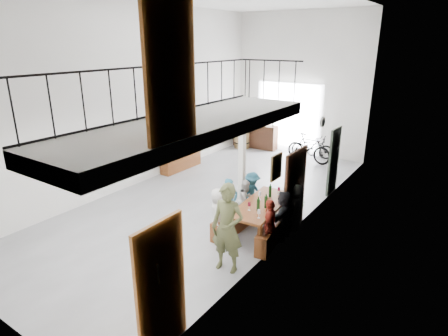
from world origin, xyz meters
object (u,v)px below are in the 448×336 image
Objects in this scene: tasting_table at (262,207)px; bicycle_near at (312,147)px; oak_barrel at (242,137)px; side_bench at (181,162)px; serving_counter at (256,136)px; bench_inner at (240,218)px; host_standing at (227,228)px.

bicycle_near is (-1.35, 6.57, -0.28)m from tasting_table.
tasting_table is 7.64m from oak_barrel.
bicycle_near is at bearing 97.06° from tasting_table.
side_bench is 1.08× the size of bicycle_near.
side_bench is 0.92× the size of serving_counter.
serving_counter reaches higher than side_bench.
serving_counter is at bearing 41.94° from oak_barrel.
oak_barrel is (-3.79, 6.24, 0.25)m from bench_inner.
bench_inner is 7.31m from oak_barrel.
bicycle_near is (3.05, 0.33, -0.06)m from oak_barrel.
side_bench is at bearing -102.50° from serving_counter.
bicycle_near is at bearing 96.99° from bench_inner.
serving_counter is (0.75, 4.06, 0.26)m from side_bench.
side_bench is at bearing 148.39° from bench_inner.
tasting_table is 1.29× the size of bicycle_near.
host_standing reaches higher than bench_inner.
side_bench is at bearing 129.76° from bicycle_near.
tasting_table is 1.03× the size of bench_inner.
oak_barrel is (0.31, 3.67, 0.24)m from side_bench.
host_standing is at bearing -41.29° from side_bench.
serving_counter reaches higher than bicycle_near.
side_bench is 4.14m from serving_counter.
tasting_table is 6.71m from bicycle_near.
side_bench is at bearing -94.79° from oak_barrel.
bench_inner is at bearing -32.16° from side_bench.
serving_counter is 9.28m from host_standing.
serving_counter is 1.18× the size of bicycle_near.
bicycle_near is (-0.74, 6.57, 0.19)m from bench_inner.
oak_barrel is 9.14m from host_standing.
serving_counter is at bearing 107.97° from host_standing.
bicycle_near is (3.35, 3.99, 0.18)m from side_bench.
host_standing is at bearing -89.59° from tasting_table.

